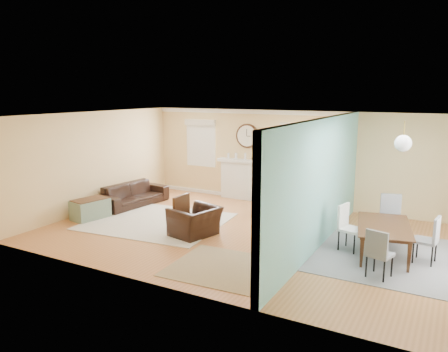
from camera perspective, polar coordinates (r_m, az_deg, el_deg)
The scene contains 27 objects.
floor at distance 9.70m, azimuth 3.33°, elevation -7.72°, with size 9.00×9.00×0.00m, color #A66434.
wall_back at distance 12.10m, azimuth 9.51°, elevation 2.26°, with size 9.00×0.02×2.60m, color #EAC685.
wall_front at distance 6.84m, azimuth -7.44°, elevation -4.44°, with size 9.00×0.02×2.60m, color #EAC685.
wall_left at distance 11.96m, azimuth -16.47°, elevation 1.86°, with size 0.02×6.00×2.60m, color #EAC685.
ceiling at distance 9.20m, azimuth 3.51°, elevation 7.81°, with size 9.00×6.00×0.02m, color white.
partition at distance 9.09m, azimuth 12.83°, elevation -0.39°, with size 0.17×6.00×2.60m.
fireplace at distance 12.68m, azimuth 2.83°, elevation -0.42°, with size 1.70×0.30×1.17m.
wall_clock at distance 12.57m, azimuth 3.05°, elevation 5.25°, with size 0.70×0.07×0.70m.
window_left at distance 13.32m, azimuth -3.02°, elevation 4.75°, with size 1.05×0.13×1.42m.
window_right at distance 11.99m, azimuth 9.72°, elevation 3.91°, with size 1.05×0.13×1.42m.
pendant at distance 8.41m, azimuth 22.35°, elevation 3.97°, with size 0.30×0.30×0.55m.
rug_cream at distance 10.76m, azimuth -8.70°, elevation -5.87°, with size 3.15×2.73×0.02m, color beige.
rug_jute at distance 7.95m, azimuth 0.67°, elevation -11.98°, with size 2.07×1.70×0.01m, color tan.
rug_grey at distance 9.10m, azimuth 20.15°, elevation -9.63°, with size 2.46×3.07×0.01m, color slate.
sofa at distance 12.32m, azimuth -11.78°, elevation -2.38°, with size 2.08×0.81×0.61m, color black.
eames_chair at distance 9.58m, azimuth -3.81°, elevation -5.96°, with size 0.98×0.85×0.64m, color black.
green_chair at distance 11.54m, azimuth 7.01°, elevation -3.05°, with size 0.69×0.71×0.64m, color #1B7949.
trunk at distance 11.31m, azimuth -17.06°, elevation -4.12°, with size 0.68×0.95×0.50m.
credenza at distance 10.67m, azimuth 13.21°, elevation -4.00°, with size 0.52×1.54×0.80m.
tv at distance 10.52m, azimuth 13.29°, elevation -0.32°, with size 1.03×0.14×0.59m, color black.
garden_stool at distance 9.65m, azimuth 11.54°, elevation -6.55°, with size 0.32×0.32×0.47m, color white.
potted_plant at distance 9.52m, azimuth 11.64°, elevation -4.05°, with size 0.36×0.31×0.40m, color #337F33.
dining_table at distance 9.01m, azimuth 20.27°, elevation -7.87°, with size 1.71×0.96×0.60m, color #492919.
dining_chair_n at distance 9.89m, azimuth 21.04°, elevation -4.66°, with size 0.53×0.53×0.96m.
dining_chair_s at distance 7.88m, azimuth 19.73°, elevation -8.98°, with size 0.47×0.47×0.86m.
dining_chair_w at distance 8.97m, azimuth 16.26°, elevation -6.08°, with size 0.49×0.49×0.92m.
dining_chair_e at distance 8.83m, azimuth 24.86°, elevation -7.08°, with size 0.44×0.44×0.89m.
Camera 1 is at (3.91, -8.31, 3.11)m, focal length 35.00 mm.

